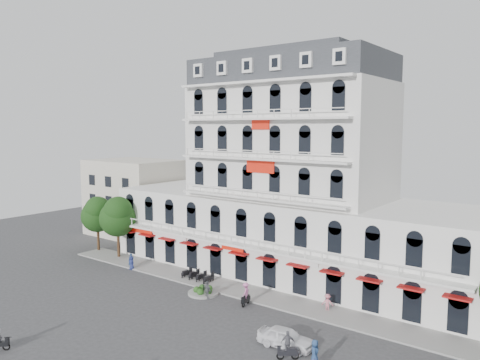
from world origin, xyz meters
name	(u,v)px	position (x,y,z in m)	size (l,w,h in m)	color
ground	(184,320)	(0.00, 0.00, 0.00)	(120.00, 120.00, 0.00)	#38383A
sidewalk	(244,291)	(0.00, 9.00, 0.08)	(53.00, 4.00, 0.16)	gray
main_building	(290,189)	(0.00, 18.00, 9.96)	(45.00, 15.00, 25.80)	silver
flank_building_west	(135,197)	(-30.00, 20.00, 6.00)	(14.00, 10.00, 12.00)	beige
traffic_island	(203,292)	(-3.00, 6.00, 0.26)	(3.20, 3.20, 1.60)	gray
parked_scooter_row	(198,281)	(-6.35, 8.80, 0.00)	(4.40, 1.80, 1.10)	black
tree_west_outer	(98,213)	(-25.95, 9.98, 5.35)	(4.50, 4.48, 7.76)	#382314
tree_west_inner	(118,215)	(-20.95, 9.48, 5.68)	(4.76, 4.76, 8.25)	#382314
parked_car	(286,338)	(9.95, 1.05, 0.78)	(1.83, 4.55, 1.55)	white
rider_east	(315,355)	(13.46, -0.79, 1.16)	(1.01, 1.56, 2.29)	maroon
rider_northeast	(288,345)	(11.12, -0.56, 1.10)	(1.42, 1.19, 2.22)	black
rider_center	(246,293)	(2.33, 6.14, 1.22)	(0.91, 1.69, 2.28)	black
pedestrian_left	(131,263)	(-15.53, 7.07, 0.84)	(0.82, 0.53, 1.68)	navy
pedestrian_mid	(207,290)	(-1.75, 5.19, 0.92)	(1.08, 0.45, 1.85)	slate
pedestrian_right	(327,303)	(9.32, 9.50, 0.84)	(1.09, 0.63, 1.69)	#CF6D7E
pedestrian_far	(131,261)	(-16.15, 7.54, 0.89)	(0.65, 0.43, 1.78)	navy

